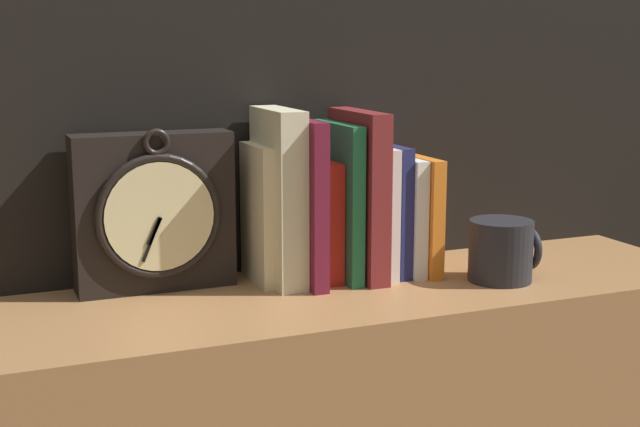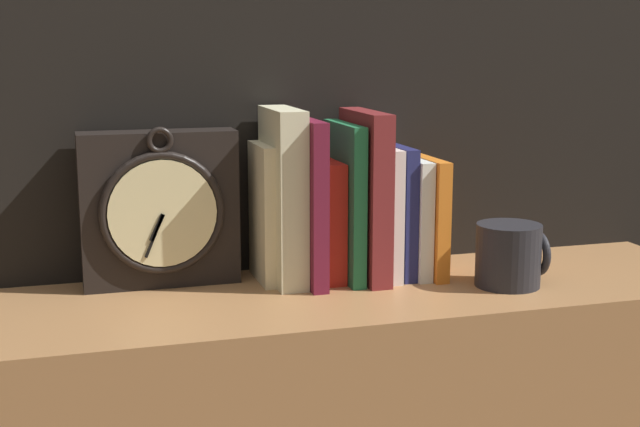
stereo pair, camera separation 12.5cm
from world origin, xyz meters
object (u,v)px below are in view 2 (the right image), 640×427
Objects in this scene: clock at (160,209)px; book_slot0_cream at (262,213)px; book_slot5_maroon at (365,195)px; book_slot8_white at (409,215)px; book_slot6_white at (381,211)px; book_slot3_red at (325,219)px; book_slot7_navy at (395,210)px; book_slot9_orange at (424,215)px; mug at (510,255)px; book_slot1_cream at (283,196)px; book_slot4_green at (344,201)px; book_slot2_maroon at (306,201)px.

book_slot0_cream is at bearing -7.46° from clock.
book_slot8_white is (0.07, 0.01, -0.04)m from book_slot5_maroon.
book_slot3_red is at bearing 173.96° from book_slot6_white.
book_slot0_cream is at bearing 175.98° from book_slot7_navy.
book_slot8_white is 1.00× the size of book_slot9_orange.
book_slot0_cream is 2.03× the size of mug.
book_slot1_cream is 1.30× the size of book_slot7_navy.
book_slot6_white is 1.00× the size of book_slot7_navy.
book_slot3_red is at bearing 176.58° from book_slot7_navy.
book_slot3_red is 0.09m from book_slot6_white.
book_slot9_orange is (0.16, -0.01, 0.00)m from book_slot3_red.
book_slot6_white is 1.10× the size of book_slot9_orange.
book_slot6_white is at bearing -6.30° from clock.
book_slot1_cream is 0.18m from book_slot7_navy.
book_slot9_orange is at bearing -5.37° from book_slot3_red.
book_slot0_cream is 0.25m from book_slot9_orange.
book_slot1_cream is at bearing -174.38° from book_slot3_red.
book_slot1_cream is at bearing 159.34° from mug.
book_slot9_orange is at bearing -10.25° from book_slot7_navy.
book_slot1_cream is 1.10× the size of book_slot4_green.
book_slot8_white is (0.17, 0.01, -0.03)m from book_slot2_maroon.
book_slot7_navy is (0.02, 0.00, -0.00)m from book_slot6_white.
clock is 0.25m from book_slot3_red.
book_slot8_white and book_slot9_orange have the same top height.
book_slot0_cream is at bearing 158.86° from mug.
book_slot6_white is (0.03, 0.01, -0.03)m from book_slot5_maroon.
book_slot8_white is at bearing 0.77° from book_slot4_green.
book_slot7_navy is at bearing 138.92° from mug.
clock is 0.36m from book_slot7_navy.
book_slot1_cream reaches higher than clock.
clock is at bearing 174.00° from book_slot9_orange.
book_slot8_white is (0.05, -0.00, -0.01)m from book_slot6_white.
book_slot4_green reaches higher than book_slot8_white.
mug is at bearing -50.39° from book_slot9_orange.
book_slot7_navy is at bearing -0.07° from book_slot1_cream.
book_slot5_maroon is (0.12, -0.01, -0.00)m from book_slot1_cream.
book_slot8_white is (0.38, -0.04, -0.02)m from clock.
book_slot0_cream is at bearing 170.97° from book_slot5_maroon.
book_slot6_white is at bearing -1.03° from book_slot1_cream.
book_slot2_maroon is 0.19m from book_slot9_orange.
book_slot9_orange is (0.07, -0.01, -0.01)m from book_slot6_white.
book_slot3_red is 0.77× the size of book_slot4_green.
mug is (0.31, -0.12, -0.08)m from book_slot1_cream.
book_slot6_white reaches higher than book_slot8_white.
book_slot6_white reaches higher than book_slot3_red.
clock is at bearing 174.36° from book_slot8_white.
book_slot5_maroon is at bearing -15.75° from book_slot3_red.
book_slot3_red is 1.78× the size of mug.
book_slot3_red is 0.90× the size of book_slot6_white.
clock is 0.21m from book_slot2_maroon.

